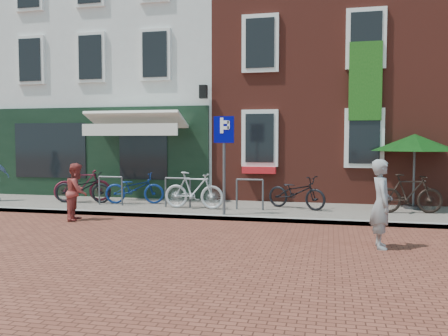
% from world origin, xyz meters
% --- Properties ---
extents(ground, '(80.00, 80.00, 0.00)m').
position_xyz_m(ground, '(0.00, 0.00, 0.00)').
color(ground, brown).
extents(sidewalk, '(24.00, 3.00, 0.10)m').
position_xyz_m(sidewalk, '(1.00, 1.50, 0.05)').
color(sidewalk, slate).
rests_on(sidewalk, ground).
extents(building_stucco, '(8.00, 8.00, 9.00)m').
position_xyz_m(building_stucco, '(-5.00, 7.00, 4.50)').
color(building_stucco, silver).
rests_on(building_stucco, ground).
extents(building_brick_mid, '(6.00, 8.00, 10.00)m').
position_xyz_m(building_brick_mid, '(2.00, 7.00, 5.00)').
color(building_brick_mid, maroon).
rests_on(building_brick_mid, ground).
extents(parking_sign, '(0.50, 0.08, 2.43)m').
position_xyz_m(parking_sign, '(0.02, 0.24, 1.77)').
color(parking_sign, '#4C4C4F').
rests_on(parking_sign, sidewalk).
extents(parasol, '(2.24, 2.24, 2.11)m').
position_xyz_m(parasol, '(4.76, 2.40, 1.96)').
color(parasol, '#4C4C4F').
rests_on(parasol, sidewalk).
extents(woman, '(0.42, 0.61, 1.60)m').
position_xyz_m(woman, '(3.47, -2.18, 0.80)').
color(woman, gray).
rests_on(woman, ground).
extents(boy, '(0.68, 0.78, 1.39)m').
position_xyz_m(boy, '(-3.42, -0.73, 0.69)').
color(boy, '#9B3833').
rests_on(boy, ground).
extents(bicycle_0, '(1.75, 0.77, 0.89)m').
position_xyz_m(bicycle_0, '(-4.51, 1.45, 0.55)').
color(bicycle_0, black).
rests_on(bicycle_0, sidewalk).
extents(bicycle_1, '(1.68, 1.16, 0.99)m').
position_xyz_m(bicycle_1, '(-4.66, 1.68, 0.60)').
color(bicycle_1, '#4F111E').
rests_on(bicycle_1, sidewalk).
extents(bicycle_2, '(1.79, 0.95, 0.89)m').
position_xyz_m(bicycle_2, '(-2.96, 1.63, 0.55)').
color(bicycle_2, navy).
rests_on(bicycle_2, sidewalk).
extents(bicycle_3, '(1.66, 0.52, 0.99)m').
position_xyz_m(bicycle_3, '(-1.00, 1.06, 0.60)').
color(bicycle_3, '#ABAAAD').
rests_on(bicycle_3, sidewalk).
extents(bicycle_4, '(1.79, 1.24, 0.89)m').
position_xyz_m(bicycle_4, '(1.69, 1.66, 0.55)').
color(bicycle_4, black).
rests_on(bicycle_4, sidewalk).
extents(bicycle_5, '(1.70, 0.72, 0.99)m').
position_xyz_m(bicycle_5, '(4.52, 1.51, 0.60)').
color(bicycle_5, black).
rests_on(bicycle_5, sidewalk).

